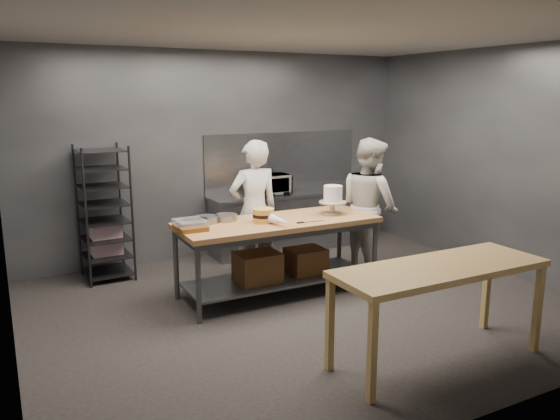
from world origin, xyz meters
name	(u,v)px	position (x,y,z in m)	size (l,w,h in m)	color
ground	(307,306)	(0.00, 0.00, 0.00)	(6.00, 6.00, 0.00)	black
back_wall	(223,155)	(0.00, 2.50, 1.50)	(6.00, 0.04, 3.00)	#4C4F54
work_table	(278,248)	(-0.10, 0.51, 0.57)	(2.40, 0.90, 0.92)	#9A6B3D
near_counter	(440,275)	(0.38, -1.66, 0.81)	(2.00, 0.70, 0.90)	olive
back_counter	(292,221)	(1.00, 2.18, 0.45)	(2.60, 0.60, 0.90)	slate
splashback_panel	(283,161)	(1.00, 2.48, 1.35)	(2.60, 0.02, 0.90)	slate
speed_rack	(105,214)	(-1.81, 2.10, 0.86)	(0.62, 0.67, 1.75)	black
chef_behind	(254,211)	(-0.12, 1.15, 0.91)	(0.66, 0.44, 1.82)	silver
chef_right	(369,207)	(1.35, 0.68, 0.91)	(0.89, 0.69, 1.83)	beige
microwave	(271,184)	(0.64, 2.18, 1.05)	(0.54, 0.37, 0.30)	black
frosted_cake_stand	(333,196)	(0.65, 0.49, 1.14)	(0.34, 0.34, 0.36)	#BEB398
layer_cake	(263,215)	(-0.30, 0.50, 1.00)	(0.25, 0.25, 0.16)	#F7B74E
cake_pans	(203,221)	(-0.96, 0.71, 0.96)	(0.76, 0.40, 0.07)	gray
piping_bag	(279,221)	(-0.23, 0.24, 0.98)	(0.12, 0.12, 0.38)	white
offset_spatula	(307,222)	(0.13, 0.24, 0.93)	(0.36, 0.02, 0.02)	slate
pastry_clamshells	(190,225)	(-1.18, 0.53, 0.98)	(0.32, 0.36, 0.11)	#9C5B1F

